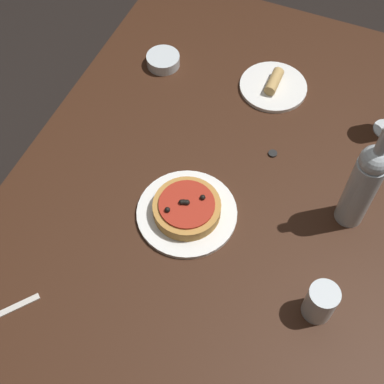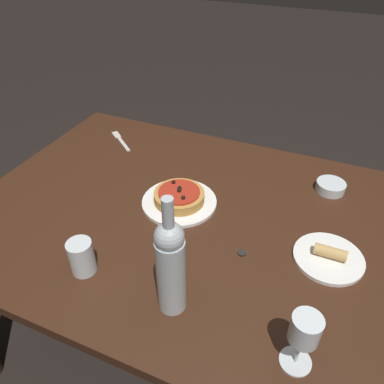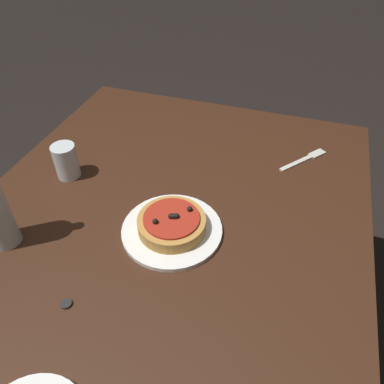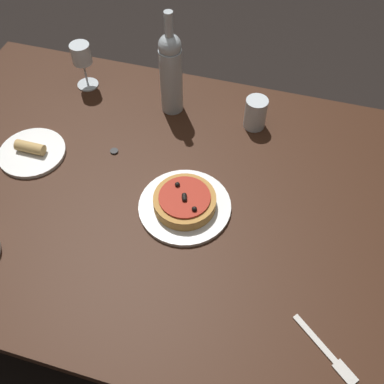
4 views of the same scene
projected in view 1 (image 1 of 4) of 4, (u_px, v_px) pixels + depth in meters
name	position (u px, v px, depth m)	size (l,w,h in m)	color
ground_plane	(208.00, 293.00, 1.98)	(14.00, 14.00, 0.00)	black
dining_table	(214.00, 203.00, 1.45)	(1.54, 1.04, 0.71)	#381E11
dinner_plate	(187.00, 213.00, 1.34)	(0.25, 0.25, 0.01)	white
pizza	(187.00, 208.00, 1.32)	(0.17, 0.17, 0.05)	#BC843D
wine_bottle	(364.00, 184.00, 1.22)	(0.07, 0.07, 0.34)	#B2BCC1
water_cup	(320.00, 302.00, 1.17)	(0.07, 0.07, 0.10)	silver
side_bowl	(163.00, 60.00, 1.62)	(0.10, 0.10, 0.03)	silver
side_plate	(273.00, 86.00, 1.58)	(0.20, 0.20, 0.05)	white
bottle_cap	(273.00, 153.00, 1.45)	(0.02, 0.02, 0.01)	black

